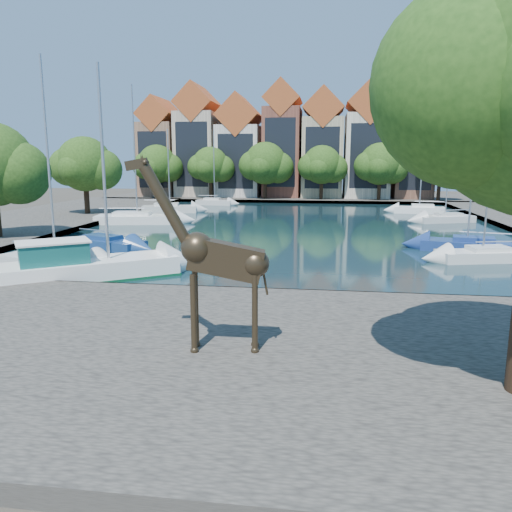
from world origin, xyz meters
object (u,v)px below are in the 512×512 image
(motorsailer, at_px, (82,264))
(sailboat_right_a, at_px, (483,253))
(sailboat_left_a, at_px, (56,259))
(giraffe_statue, at_px, (215,258))

(motorsailer, xyz_separation_m, sailboat_right_a, (21.38, 7.82, -0.31))
(motorsailer, distance_m, sailboat_left_a, 3.42)
(giraffe_statue, distance_m, sailboat_right_a, 21.25)
(giraffe_statue, distance_m, motorsailer, 13.00)
(giraffe_statue, bearing_deg, sailboat_left_a, 135.44)
(giraffe_statue, xyz_separation_m, sailboat_right_a, (12.48, 16.99, -2.67))
(giraffe_statue, xyz_separation_m, sailboat_left_a, (-11.52, 11.35, -2.60))
(sailboat_right_a, bearing_deg, motorsailer, -159.90)
(sailboat_right_a, bearing_deg, sailboat_left_a, -166.76)
(giraffe_statue, height_order, sailboat_right_a, sailboat_right_a)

